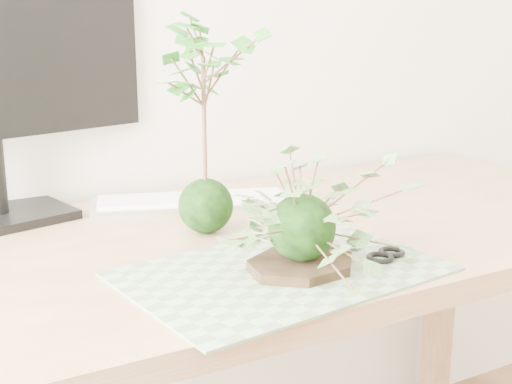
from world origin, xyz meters
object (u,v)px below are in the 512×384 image
Objects in this scene: ivy_kokedama at (303,197)px; keyboard at (192,201)px; maple_kokedama at (203,71)px; desk at (259,277)px.

keyboard is (0.01, 0.43, -0.11)m from ivy_kokedama.
keyboard is (0.05, 0.18, -0.28)m from maple_kokedama.
maple_kokedama is (-0.04, 0.25, 0.17)m from ivy_kokedama.
maple_kokedama reaches higher than keyboard.
maple_kokedama is 0.33m from keyboard.
ivy_kokedama is at bearing -72.73° from keyboard.
desk is 3.82× the size of keyboard.
desk is 0.24m from keyboard.
desk is 0.38m from maple_kokedama.
ivy_kokedama is 0.44m from keyboard.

